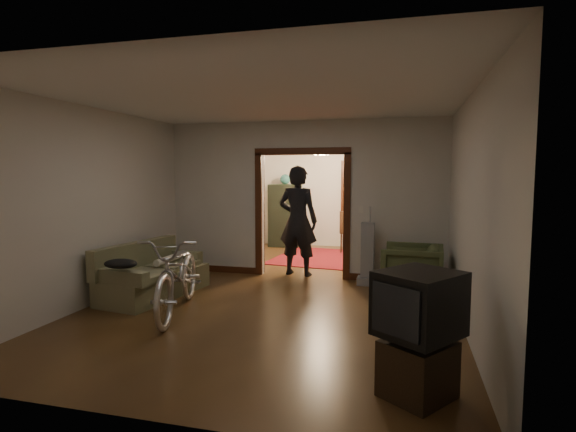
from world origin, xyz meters
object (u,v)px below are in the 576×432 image
(sofa, at_px, (155,269))
(armchair, at_px, (412,271))
(person, at_px, (298,221))
(desk, at_px, (378,237))
(bicycle, at_px, (179,274))
(locker, at_px, (285,216))

(sofa, bearing_deg, armchair, 21.91)
(person, height_order, desk, person)
(sofa, height_order, person, person)
(bicycle, height_order, person, person)
(sofa, height_order, locker, locker)
(person, xyz_separation_m, locker, (-1.06, 3.06, -0.21))
(locker, bearing_deg, person, -70.37)
(person, height_order, locker, person)
(bicycle, distance_m, desk, 5.90)
(desk, bearing_deg, locker, 164.85)
(desk, bearing_deg, armchair, -88.43)
(bicycle, distance_m, locker, 5.69)
(sofa, xyz_separation_m, person, (1.79, 1.94, 0.60))
(armchair, bearing_deg, desk, -165.65)
(sofa, xyz_separation_m, desk, (3.08, 4.74, -0.06))
(sofa, xyz_separation_m, armchair, (3.80, 0.91, -0.01))
(desk, bearing_deg, bicycle, -122.05)
(person, bearing_deg, armchair, 160.30)
(sofa, distance_m, person, 2.70)
(person, bearing_deg, bicycle, 76.17)
(person, distance_m, desk, 3.16)
(bicycle, xyz_separation_m, armchair, (3.02, 1.60, -0.13))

